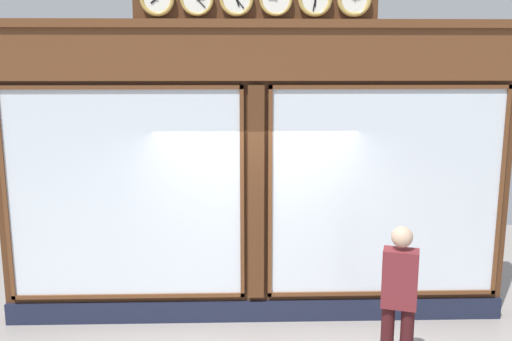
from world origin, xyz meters
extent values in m
cube|color=#4C2B16|center=(0.00, -0.15, 1.86)|extent=(6.45, 0.30, 3.73)
cube|color=#191E33|center=(0.00, 0.02, 0.14)|extent=(6.45, 0.08, 0.28)
cube|color=brown|center=(0.00, 0.04, 3.42)|extent=(6.32, 0.08, 0.62)
cube|color=brown|center=(0.00, 0.02, 3.78)|extent=(6.58, 0.20, 0.10)
cube|color=silver|center=(-1.64, 0.01, 1.71)|extent=(2.88, 0.02, 2.61)
cube|color=brown|center=(-1.64, 0.04, 3.04)|extent=(2.98, 0.04, 0.05)
cube|color=brown|center=(-1.64, 0.04, 0.37)|extent=(2.98, 0.04, 0.05)
cube|color=brown|center=(-3.10, 0.04, 1.71)|extent=(0.05, 0.04, 2.71)
cube|color=brown|center=(-0.18, 0.04, 1.71)|extent=(0.05, 0.04, 2.71)
cube|color=silver|center=(1.64, 0.01, 1.71)|extent=(2.88, 0.02, 2.61)
cube|color=brown|center=(1.64, 0.04, 3.04)|extent=(2.98, 0.04, 0.05)
cube|color=brown|center=(1.64, 0.04, 0.37)|extent=(2.98, 0.04, 0.05)
cube|color=brown|center=(3.10, 0.04, 1.71)|extent=(0.05, 0.04, 2.71)
cube|color=brown|center=(0.18, 0.04, 1.71)|extent=(0.05, 0.04, 2.71)
cube|color=#4C2B16|center=(0.00, 0.03, 1.71)|extent=(0.20, 0.10, 2.71)
cube|color=#4C2B16|center=(0.00, -0.02, 4.06)|extent=(2.89, 0.06, 0.59)
cube|color=black|center=(-0.69, 0.07, 4.01)|extent=(0.02, 0.01, 0.09)
cube|color=black|center=(-0.68, 0.07, 3.99)|extent=(0.04, 0.01, 0.14)
cube|color=black|center=(0.22, 0.07, 4.01)|extent=(0.04, 0.01, 0.09)
cube|color=black|center=(0.19, 0.07, 4.00)|extent=(0.09, 0.01, 0.12)
cube|color=black|center=(0.64, 0.07, 4.01)|extent=(0.10, 0.01, 0.11)
cube|color=black|center=(1.19, 0.07, 4.03)|extent=(0.08, 0.01, 0.07)
cylinder|color=#3A1316|center=(-1.36, 1.37, 0.41)|extent=(0.14, 0.14, 0.82)
cube|color=maroon|center=(-1.45, 1.40, 1.13)|extent=(0.41, 0.32, 0.62)
sphere|color=tan|center=(-1.45, 1.40, 1.58)|extent=(0.22, 0.22, 0.22)
camera|label=1|loc=(0.20, 6.83, 3.34)|focal=39.30mm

